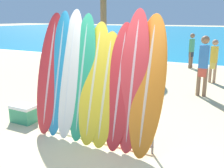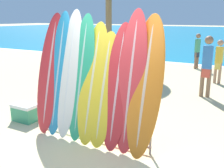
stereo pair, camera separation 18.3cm
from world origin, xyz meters
name	(u,v)px [view 1 (the left image)]	position (x,y,z in m)	size (l,w,h in m)	color
ground_plane	(102,151)	(0.00, 0.00, 0.00)	(160.00, 160.00, 0.00)	beige
surfboard_rack	(93,116)	(-0.37, 0.33, 0.49)	(2.43, 0.04, 0.91)	slate
surfboard_slot_0	(50,73)	(-1.40, 0.38, 1.20)	(0.59, 0.70, 2.41)	red
surfboard_slot_1	(59,74)	(-1.17, 0.38, 1.22)	(0.50, 0.66, 2.44)	teal
surfboard_slot_2	(70,74)	(-0.91, 0.38, 1.24)	(0.51, 0.69, 2.47)	silver
surfboard_slot_3	(82,78)	(-0.63, 0.37, 1.20)	(0.52, 0.63, 2.39)	#289E70
surfboard_slot_4	(94,83)	(-0.36, 0.36, 1.12)	(0.57, 0.73, 2.24)	yellow
surfboard_slot_5	(105,90)	(-0.11, 0.34, 1.04)	(0.58, 0.65, 2.07)	yellow
surfboard_slot_6	(119,87)	(0.17, 0.35, 1.12)	(0.53, 0.66, 2.24)	red
surfboard_slot_7	(133,82)	(0.41, 0.37, 1.23)	(0.53, 0.61, 2.47)	red
surfboard_slot_8	(148,86)	(0.68, 0.37, 1.19)	(0.60, 0.75, 2.38)	orange
person_near_water	(214,59)	(1.11, 6.24, 0.85)	(0.26, 0.21, 1.56)	#A87A5B
person_far_left	(203,64)	(1.02, 4.32, 0.98)	(0.30, 0.24, 1.80)	#846047
person_far_right	(192,49)	(-0.14, 8.78, 0.88)	(0.22, 0.27, 1.60)	#846047
cooler_box	(24,113)	(-2.23, 0.38, 0.20)	(0.56, 0.35, 0.40)	#389366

